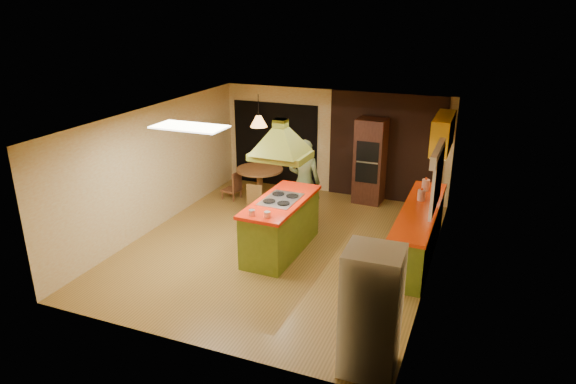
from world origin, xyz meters
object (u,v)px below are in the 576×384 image
at_px(wall_oven, 370,161).
at_px(canister_large, 426,185).
at_px(kitchen_island, 281,225).
at_px(man, 304,182).
at_px(refrigerator, 371,312).
at_px(dining_table, 260,178).

relative_size(wall_oven, canister_large, 8.81).
xyz_separation_m(kitchen_island, man, (-0.05, 1.38, 0.39)).
bearing_deg(kitchen_island, wall_oven, 75.12).
bearing_deg(refrigerator, man, 118.41).
distance_m(kitchen_island, wall_oven, 3.28).
height_order(man, refrigerator, man).
bearing_deg(kitchen_island, dining_table, 124.69).
distance_m(man, wall_oven, 1.99).
xyz_separation_m(dining_table, canister_large, (3.77, -0.43, 0.47)).
height_order(refrigerator, dining_table, refrigerator).
relative_size(man, canister_large, 8.15).
bearing_deg(dining_table, man, -30.39).
relative_size(refrigerator, dining_table, 1.56).
height_order(man, dining_table, man).
bearing_deg(dining_table, canister_large, -6.45).
bearing_deg(wall_oven, refrigerator, -73.59).
bearing_deg(dining_table, refrigerator, -52.33).
relative_size(refrigerator, wall_oven, 0.85).
relative_size(man, wall_oven, 0.92).
height_order(man, canister_large, man).
distance_m(kitchen_island, canister_large, 2.97).
bearing_deg(man, dining_table, -36.39).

